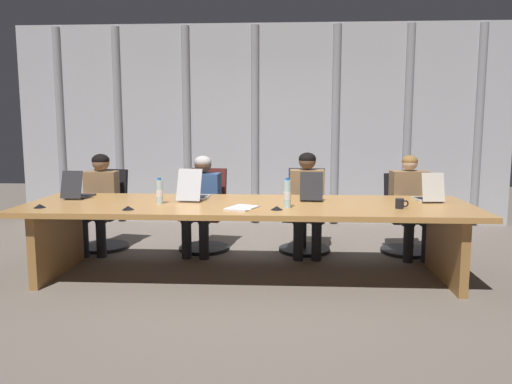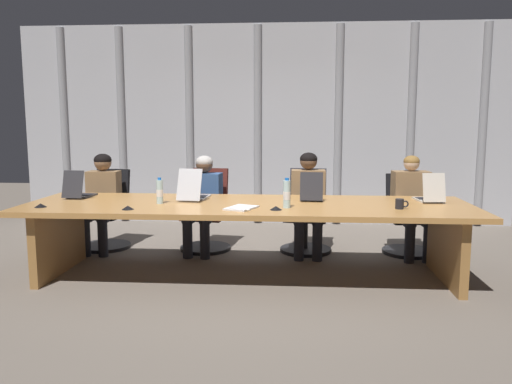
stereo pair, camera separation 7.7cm
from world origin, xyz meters
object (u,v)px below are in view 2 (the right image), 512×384
at_px(conference_mic_middle, 128,208).
at_px(person_left_mid, 203,197).
at_px(person_left_end, 102,196).
at_px(laptop_left_mid, 194,193).
at_px(office_chair_right_mid, 408,223).
at_px(coffee_mug_near, 400,204).
at_px(office_chair_left_mid, 207,219).
at_px(water_bottle_secondary, 160,192).
at_px(conference_mic_right_side, 41,205).
at_px(spiral_notepad, 241,208).
at_px(laptop_center, 311,194).
at_px(person_right_mid, 412,200).
at_px(laptop_left_end, 79,192).
at_px(water_bottle_primary, 287,194).
at_px(office_chair_center, 306,221).
at_px(person_center, 308,197).
at_px(laptop_right_mid, 429,196).
at_px(conference_mic_left_side, 276,208).
at_px(office_chair_left_end, 107,218).

bearing_deg(conference_mic_middle, person_left_mid, 71.56).
bearing_deg(person_left_end, laptop_left_mid, 59.77).
bearing_deg(office_chair_right_mid, coffee_mug_near, -22.68).
bearing_deg(office_chair_left_mid, laptop_left_mid, 9.56).
bearing_deg(coffee_mug_near, water_bottle_secondary, 176.48).
relative_size(water_bottle_secondary, conference_mic_right_side, 2.31).
bearing_deg(spiral_notepad, conference_mic_right_side, -155.62).
relative_size(laptop_center, person_right_mid, 0.32).
bearing_deg(laptop_left_end, spiral_notepad, -105.01).
relative_size(laptop_left_end, water_bottle_primary, 1.43).
xyz_separation_m(office_chair_center, water_bottle_primary, (-0.22, -1.30, 0.50)).
bearing_deg(spiral_notepad, laptop_left_mid, 158.01).
xyz_separation_m(person_center, conference_mic_right_side, (-2.51, -1.27, 0.08)).
xyz_separation_m(office_chair_center, water_bottle_secondary, (-1.45, -1.15, 0.49)).
bearing_deg(person_right_mid, spiral_notepad, -60.12).
distance_m(laptop_right_mid, person_center, 1.35).
bearing_deg(office_chair_right_mid, person_center, -89.07).
bearing_deg(office_chair_left_mid, water_bottle_primary, 44.92).
bearing_deg(conference_mic_right_side, conference_mic_middle, -4.31).
bearing_deg(conference_mic_left_side, person_left_end, 149.04).
relative_size(office_chair_center, office_chair_right_mid, 1.06).
distance_m(water_bottle_primary, conference_mic_middle, 1.45).
relative_size(office_chair_right_mid, water_bottle_secondary, 3.59).
relative_size(laptop_left_end, conference_mic_left_side, 3.62).
height_order(person_left_mid, conference_mic_middle, person_left_mid).
bearing_deg(coffee_mug_near, water_bottle_primary, -178.93).
relative_size(laptop_right_mid, water_bottle_primary, 1.40).
xyz_separation_m(person_left_end, conference_mic_left_side, (2.10, -1.26, 0.09)).
bearing_deg(water_bottle_secondary, spiral_notepad, -16.45).
bearing_deg(office_chair_center, person_right_mid, 88.56).
bearing_deg(conference_mic_left_side, office_chair_left_mid, 121.78).
distance_m(office_chair_center, water_bottle_primary, 1.41).
distance_m(office_chair_right_mid, conference_mic_right_side, 3.97).
bearing_deg(water_bottle_primary, office_chair_left_mid, 126.79).
distance_m(laptop_left_end, office_chair_center, 2.56).
xyz_separation_m(laptop_right_mid, water_bottle_secondary, (-2.64, -0.33, 0.06)).
relative_size(laptop_center, laptop_right_mid, 0.94).
distance_m(laptop_center, coffee_mug_near, 0.91).
distance_m(laptop_left_end, person_left_mid, 1.36).
distance_m(coffee_mug_near, conference_mic_left_side, 1.13).
bearing_deg(person_center, office_chair_center, -174.42).
bearing_deg(laptop_left_end, person_right_mid, -76.64).
height_order(laptop_left_mid, water_bottle_secondary, laptop_left_mid).
distance_m(laptop_center, person_right_mid, 1.34).
height_order(office_chair_left_end, office_chair_center, office_chair_center).
bearing_deg(office_chair_left_mid, laptop_center, 64.33).
bearing_deg(water_bottle_primary, conference_mic_middle, -172.37).
bearing_deg(office_chair_left_mid, conference_mic_middle, -8.92).
height_order(coffee_mug_near, conference_mic_left_side, coffee_mug_near).
bearing_deg(office_chair_left_end, laptop_left_end, 11.61).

